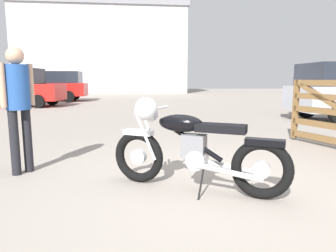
% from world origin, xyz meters
% --- Properties ---
extents(ground_plane, '(80.00, 80.00, 0.00)m').
position_xyz_m(ground_plane, '(0.00, 0.00, 0.00)').
color(ground_plane, gray).
extents(vintage_motorcycle, '(1.92, 1.00, 1.07)m').
position_xyz_m(vintage_motorcycle, '(-0.29, -0.16, 0.49)').
color(vintage_motorcycle, black).
rests_on(vintage_motorcycle, ground_plane).
extents(bystander, '(0.31, 0.38, 1.66)m').
position_xyz_m(bystander, '(-2.45, 0.62, 1.02)').
color(bystander, black).
rests_on(bystander, ground_plane).
extents(white_estate_far, '(4.01, 2.04, 1.78)m').
position_xyz_m(white_estate_far, '(-6.86, 11.25, 0.92)').
color(white_estate_far, black).
rests_on(white_estate_far, ground_plane).
extents(dark_sedan_left, '(4.78, 2.15, 1.74)m').
position_xyz_m(dark_sedan_left, '(-6.66, 14.81, 0.94)').
color(dark_sedan_left, black).
rests_on(dark_sedan_left, ground_plane).
extents(industrial_building, '(16.12, 11.42, 17.72)m').
position_xyz_m(industrial_building, '(-5.03, 29.08, 4.20)').
color(industrial_building, '#B2B2B7').
rests_on(industrial_building, ground_plane).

